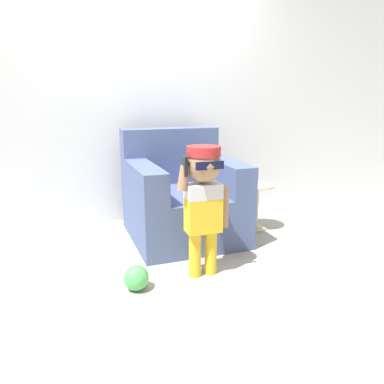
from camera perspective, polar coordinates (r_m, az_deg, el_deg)
The scene contains 6 objects.
ground_plane at distance 3.39m, azimuth -4.75°, elevation -7.56°, with size 10.00×10.00×0.00m, color #ADA89E.
wall_back at distance 3.88m, azimuth -8.17°, elevation 14.72°, with size 10.00×0.05×2.60m.
armchair at distance 3.44m, azimuth -1.62°, elevation -0.98°, with size 0.94×1.01×0.97m.
person_child at distance 2.59m, azimuth 1.79°, elevation 0.12°, with size 0.38×0.29×0.94m.
side_table at distance 3.66m, azimuth 9.65°, elevation -1.55°, with size 0.34×0.34×0.45m.
toy_ball at distance 2.59m, azimuth -8.50°, elevation -12.81°, with size 0.17×0.17×0.17m.
Camera 1 is at (-0.81, -3.05, 1.25)m, focal length 35.00 mm.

